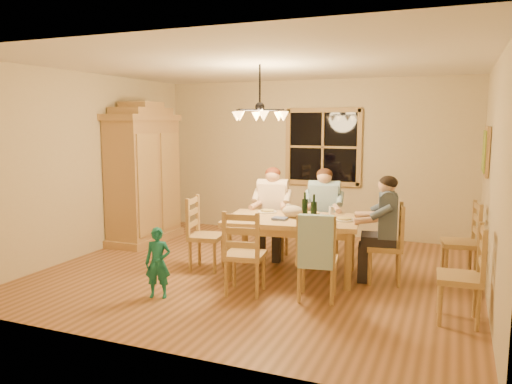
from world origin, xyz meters
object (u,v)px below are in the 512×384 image
at_px(child, 158,263).
at_px(wine_bottle_a, 305,205).
at_px(chair_end_left, 207,247).
at_px(chair_spare_front, 458,292).
at_px(chair_far_left, 272,237).
at_px(chair_end_right, 384,258).
at_px(adult_plaid_man, 324,203).
at_px(armoire, 144,178).
at_px(chair_near_left, 245,268).
at_px(chair_spare_back, 459,255).
at_px(chair_far_right, 323,240).
at_px(adult_slate_man, 386,216).
at_px(adult_woman, 273,201).
at_px(wine_bottle_b, 314,208).
at_px(chandelier, 260,114).
at_px(dining_table, 292,226).
at_px(chair_near_right, 317,273).

bearing_deg(child, wine_bottle_a, 28.98).
xyz_separation_m(chair_end_left, chair_spare_front, (3.15, -0.66, 0.00)).
xyz_separation_m(chair_far_left, chair_end_right, (1.68, -0.54, 0.00)).
bearing_deg(adult_plaid_man, chair_end_right, 136.64).
relative_size(armoire, chair_near_left, 2.32).
xyz_separation_m(chair_spare_front, chair_spare_back, (0.00, 1.53, 0.00)).
xyz_separation_m(chair_far_left, chair_spare_back, (2.54, -0.02, 0.00)).
distance_m(chair_end_right, wine_bottle_a, 1.18).
height_order(chair_far_right, adult_slate_man, adult_slate_man).
xyz_separation_m(adult_woman, wine_bottle_b, (0.83, -0.79, 0.08)).
bearing_deg(chair_far_right, chair_spare_front, 128.66).
bearing_deg(chair_spare_front, chandelier, 68.61).
xyz_separation_m(dining_table, child, (-1.15, -1.35, -0.25)).
height_order(chair_far_left, chair_end_right, same).
bearing_deg(adult_plaid_man, wine_bottle_b, 87.68).
bearing_deg(chair_end_left, armoire, -130.83).
height_order(adult_slate_man, wine_bottle_a, adult_slate_man).
bearing_deg(chandelier, adult_plaid_man, 52.26).
bearing_deg(chandelier, adult_woman, 96.81).
distance_m(chair_end_right, wine_bottle_b, 1.08).
height_order(adult_woman, chair_spare_back, adult_woman).
bearing_deg(chandelier, child, -117.77).
distance_m(wine_bottle_a, chair_spare_front, 2.16).
bearing_deg(child, adult_woman, 54.84).
height_order(armoire, adult_slate_man, armoire).
bearing_deg(chair_end_left, chair_far_right, 117.98).
relative_size(chair_far_left, adult_slate_man, 1.13).
height_order(chair_near_left, chair_end_left, same).
relative_size(armoire, chair_near_right, 2.32).
height_order(chair_near_left, adult_plaid_man, adult_plaid_man).
relative_size(chair_end_right, adult_woman, 1.13).
relative_size(adult_woman, child, 1.08).
xyz_separation_m(dining_table, chair_spare_back, (2.00, 0.70, -0.35)).
xyz_separation_m(chair_far_right, adult_woman, (-0.73, -0.11, 0.54)).
height_order(chair_far_left, adult_plaid_man, adult_plaid_man).
bearing_deg(chair_end_left, wine_bottle_a, 91.92).
height_order(chandelier, adult_slate_man, chandelier).
height_order(chair_near_right, chair_spare_front, same).
height_order(chandelier, armoire, chandelier).
height_order(chair_near_right, wine_bottle_a, wine_bottle_a).
height_order(armoire, chair_near_left, armoire).
bearing_deg(adult_woman, wine_bottle_a, 127.53).
bearing_deg(wine_bottle_b, armoire, 162.91).
xyz_separation_m(chandelier, chair_end_right, (1.59, 0.18, -1.77)).
xyz_separation_m(dining_table, chair_near_right, (0.53, -0.72, -0.35)).
relative_size(chair_end_left, wine_bottle_b, 3.00).
bearing_deg(chair_spare_back, wine_bottle_a, 99.94).
xyz_separation_m(wine_bottle_a, chair_spare_back, (1.86, 0.63, -0.62)).
relative_size(chair_near_right, chair_spare_front, 1.00).
bearing_deg(chair_end_right, chair_spare_back, -67.16).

